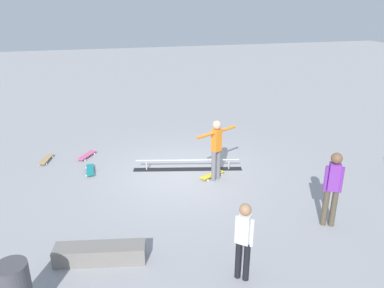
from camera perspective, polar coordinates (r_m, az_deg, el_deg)
ground_plane at (r=10.87m, az=-1.20°, el=-4.63°), size 60.00×60.00×0.00m
grind_rail at (r=11.11m, az=-0.65°, el=-3.23°), size 3.18×0.96×0.32m
skate_ledge at (r=7.71m, az=-13.77°, el=-15.84°), size 1.77×0.72×0.35m
skater_main at (r=10.20m, az=3.73°, el=-0.34°), size 1.28×0.69×1.72m
skateboard_main at (r=10.70m, az=3.08°, el=-4.66°), size 0.80×0.54×0.09m
bystander_white_shirt at (r=6.77m, az=7.86°, el=-13.92°), size 0.31×0.28×1.54m
bystander_purple_shirt at (r=8.67m, az=20.57°, el=-5.93°), size 0.39×0.28×1.75m
loose_skateboard_natural at (r=12.53m, az=-21.29°, el=-2.16°), size 0.40×0.82×0.09m
loose_skateboard_teal at (r=11.37m, az=-15.22°, el=-3.80°), size 0.26×0.80×0.09m
loose_skateboard_pink at (r=12.43m, az=-15.68°, el=-1.66°), size 0.60×0.78×0.09m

